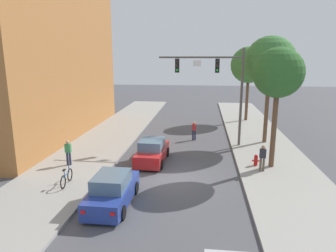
% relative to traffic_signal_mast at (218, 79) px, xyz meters
% --- Properties ---
extents(ground_plane, '(120.00, 120.00, 0.00)m').
position_rel_traffic_signal_mast_xyz_m(ground_plane, '(-2.79, -7.08, -5.34)').
color(ground_plane, '#4C4C51').
extents(sidewalk_left, '(5.00, 60.00, 0.15)m').
position_rel_traffic_signal_mast_xyz_m(sidewalk_left, '(-9.29, -7.08, -5.26)').
color(sidewalk_left, '#99968E').
rests_on(sidewalk_left, ground).
extents(sidewalk_right, '(5.00, 60.00, 0.15)m').
position_rel_traffic_signal_mast_xyz_m(sidewalk_right, '(3.71, -7.08, -5.26)').
color(sidewalk_right, '#99968E').
rests_on(sidewalk_right, ground).
extents(building_left_brick, '(12.00, 20.00, 16.29)m').
position_rel_traffic_signal_mast_xyz_m(building_left_brick, '(-17.79, 1.89, 2.81)').
color(building_left_brick, '#A86B38').
rests_on(building_left_brick, ground).
extents(traffic_signal_mast, '(6.45, 0.38, 7.50)m').
position_rel_traffic_signal_mast_xyz_m(traffic_signal_mast, '(0.00, 0.00, 0.00)').
color(traffic_signal_mast, '#514C47').
rests_on(traffic_signal_mast, sidewalk_right).
extents(car_lead_red, '(1.95, 4.30, 1.60)m').
position_rel_traffic_signal_mast_xyz_m(car_lead_red, '(-4.43, -4.30, -4.61)').
color(car_lead_red, '#B21E1E').
rests_on(car_lead_red, ground).
extents(car_following_blue, '(1.85, 4.25, 1.60)m').
position_rel_traffic_signal_mast_xyz_m(car_following_blue, '(-5.31, -10.60, -4.61)').
color(car_following_blue, navy).
rests_on(car_following_blue, ground).
extents(pedestrian_sidewalk_left_walker, '(0.36, 0.22, 1.64)m').
position_rel_traffic_signal_mast_xyz_m(pedestrian_sidewalk_left_walker, '(-9.63, -5.91, -4.27)').
color(pedestrian_sidewalk_left_walker, '#232847').
rests_on(pedestrian_sidewalk_left_walker, sidewalk_left).
extents(pedestrian_crossing_road, '(0.36, 0.22, 1.64)m').
position_rel_traffic_signal_mast_xyz_m(pedestrian_crossing_road, '(-1.79, 1.59, -4.42)').
color(pedestrian_crossing_road, '#232847').
rests_on(pedestrian_crossing_road, ground).
extents(pedestrian_sidewalk_right_walker, '(0.36, 0.22, 1.64)m').
position_rel_traffic_signal_mast_xyz_m(pedestrian_sidewalk_right_walker, '(2.58, -5.60, -4.27)').
color(pedestrian_sidewalk_right_walker, brown).
rests_on(pedestrian_sidewalk_right_walker, sidewalk_right).
extents(bicycle_leaning, '(0.21, 1.77, 0.98)m').
position_rel_traffic_signal_mast_xyz_m(bicycle_leaning, '(-8.41, -8.91, -4.80)').
color(bicycle_leaning, black).
rests_on(bicycle_leaning, sidewalk_left).
extents(fire_hydrant, '(0.48, 0.24, 0.72)m').
position_rel_traffic_signal_mast_xyz_m(fire_hydrant, '(2.37, -4.61, -4.83)').
color(fire_hydrant, red).
rests_on(fire_hydrant, sidewalk_right).
extents(street_tree_nearest, '(3.03, 3.03, 7.43)m').
position_rel_traffic_signal_mast_xyz_m(street_tree_nearest, '(3.32, -4.68, 0.67)').
color(street_tree_nearest, brown).
rests_on(street_tree_nearest, sidewalk_right).
extents(street_tree_second, '(3.95, 3.95, 8.44)m').
position_rel_traffic_signal_mast_xyz_m(street_tree_second, '(4.00, 1.15, 1.25)').
color(street_tree_second, brown).
rests_on(street_tree_second, sidewalk_right).
extents(street_tree_third, '(3.86, 3.86, 7.93)m').
position_rel_traffic_signal_mast_xyz_m(street_tree_third, '(3.67, 10.08, 0.78)').
color(street_tree_third, brown).
rests_on(street_tree_third, sidewalk_right).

